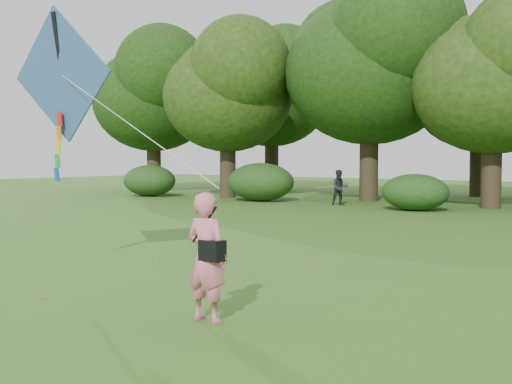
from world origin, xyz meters
The scene contains 7 objects.
ground centered at (0.00, 0.00, 0.00)m, with size 100.00×100.00×0.00m, color #265114.
man_kite_flyer centered at (0.76, -0.36, 0.82)m, with size 0.60×0.39×1.63m, color pink.
bystander_left centered at (-7.70, 17.74, 0.76)m, with size 0.74×0.58×1.53m, color #21272C.
crossbody_bag centered at (0.88, -0.39, 0.92)m, with size 0.43×0.20×0.68m.
flying_kite centered at (-4.01, 0.99, 3.54)m, with size 6.27×1.70×3.22m.
shrub_band centered at (-0.72, 17.60, 0.86)m, with size 39.15×3.22×1.88m.
fallen_leaves centered at (-0.80, 2.95, 0.01)m, with size 9.76×12.87×0.01m.
Camera 1 is at (6.08, -6.34, 2.07)m, focal length 45.00 mm.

